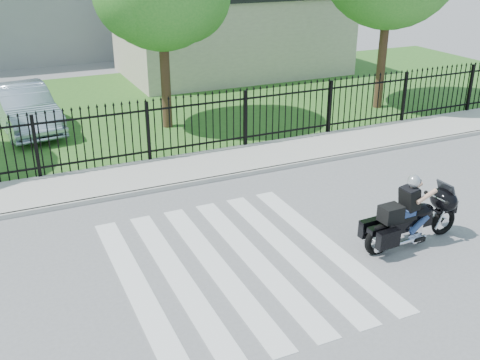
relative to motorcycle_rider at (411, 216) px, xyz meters
name	(u,v)px	position (x,y,z in m)	size (l,w,h in m)	color
ground	(236,264)	(-3.60, 0.77, -0.66)	(120.00, 120.00, 0.00)	slate
crosswalk	(236,264)	(-3.60, 0.77, -0.65)	(5.00, 5.50, 0.01)	silver
sidewalk	(161,173)	(-3.60, 5.77, -0.60)	(40.00, 2.00, 0.12)	#ADAAA3
curb	(172,187)	(-3.60, 4.77, -0.60)	(40.00, 0.12, 0.12)	#ADAAA3
grass_strip	(105,110)	(-3.60, 12.77, -0.65)	(40.00, 12.00, 0.02)	#2B5E20
iron_fence	(148,133)	(-3.60, 6.77, 0.25)	(26.00, 0.04, 1.80)	black
building_low	(232,35)	(3.40, 16.77, 1.09)	(10.00, 6.00, 3.50)	beige
motorcycle_rider	(411,216)	(0.00, 0.00, 0.00)	(2.43, 0.78, 1.61)	black
parked_car	(24,108)	(-6.50, 11.42, 0.11)	(1.59, 4.55, 1.50)	#98A8BF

